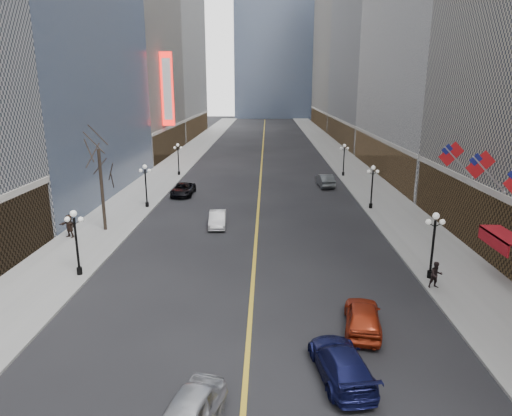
{
  "coord_description": "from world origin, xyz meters",
  "views": [
    {
      "loc": [
        0.88,
        1.53,
        12.54
      ],
      "look_at": [
        0.46,
        18.95,
        7.86
      ],
      "focal_mm": 32.0,
      "sensor_mm": 36.0,
      "label": 1
    }
  ],
  "objects_px": {
    "streetlamp_east_1": "(434,239)",
    "car_sb_far": "(325,180)",
    "streetlamp_west_2": "(146,181)",
    "car_sb_near": "(341,363)",
    "car_sb_mid": "(363,316)",
    "streetlamp_east_3": "(344,156)",
    "streetlamp_east_2": "(372,182)",
    "car_nb_mid": "(217,219)",
    "streetlamp_west_1": "(76,236)",
    "car_nb_far": "(183,189)",
    "streetlamp_west_3": "(178,156)"
  },
  "relations": [
    {
      "from": "streetlamp_east_1",
      "to": "car_sb_far",
      "type": "relative_size",
      "value": 0.92
    },
    {
      "from": "streetlamp_west_2",
      "to": "car_sb_near",
      "type": "distance_m",
      "value": 32.98
    },
    {
      "from": "car_sb_mid",
      "to": "streetlamp_east_3",
      "type": "bearing_deg",
      "value": -88.98
    },
    {
      "from": "car_sb_mid",
      "to": "streetlamp_west_2",
      "type": "bearing_deg",
      "value": -45.34
    },
    {
      "from": "streetlamp_east_2",
      "to": "car_nb_mid",
      "type": "relative_size",
      "value": 1.06
    },
    {
      "from": "car_sb_near",
      "to": "streetlamp_west_1",
      "type": "bearing_deg",
      "value": -42.79
    },
    {
      "from": "streetlamp_east_2",
      "to": "car_sb_far",
      "type": "xyz_separation_m",
      "value": [
        -3.42,
        11.24,
        -2.09
      ]
    },
    {
      "from": "streetlamp_east_3",
      "to": "car_nb_far",
      "type": "relative_size",
      "value": 0.87
    },
    {
      "from": "streetlamp_west_1",
      "to": "car_sb_mid",
      "type": "xyz_separation_m",
      "value": [
        17.79,
        -6.6,
        -2.12
      ]
    },
    {
      "from": "car_sb_near",
      "to": "car_sb_far",
      "type": "height_order",
      "value": "car_sb_far"
    },
    {
      "from": "streetlamp_west_3",
      "to": "car_nb_far",
      "type": "height_order",
      "value": "streetlamp_west_3"
    },
    {
      "from": "car_nb_mid",
      "to": "car_sb_far",
      "type": "distance_m",
      "value": 21.31
    },
    {
      "from": "streetlamp_west_2",
      "to": "car_sb_near",
      "type": "bearing_deg",
      "value": -60.87
    },
    {
      "from": "streetlamp_west_3",
      "to": "car_sb_mid",
      "type": "xyz_separation_m",
      "value": [
        17.79,
        -42.6,
        -2.12
      ]
    },
    {
      "from": "streetlamp_east_2",
      "to": "streetlamp_west_2",
      "type": "xyz_separation_m",
      "value": [
        -23.6,
        0.0,
        0.0
      ]
    },
    {
      "from": "streetlamp_west_2",
      "to": "car_nb_far",
      "type": "bearing_deg",
      "value": 64.55
    },
    {
      "from": "streetlamp_west_2",
      "to": "car_sb_near",
      "type": "xyz_separation_m",
      "value": [
        16.02,
        -28.75,
        -2.17
      ]
    },
    {
      "from": "streetlamp_east_2",
      "to": "streetlamp_east_3",
      "type": "height_order",
      "value": "same"
    },
    {
      "from": "streetlamp_west_2",
      "to": "streetlamp_west_3",
      "type": "relative_size",
      "value": 1.0
    },
    {
      "from": "car_nb_mid",
      "to": "car_sb_mid",
      "type": "distance_m",
      "value": 20.63
    },
    {
      "from": "streetlamp_west_2",
      "to": "car_sb_near",
      "type": "height_order",
      "value": "streetlamp_west_2"
    },
    {
      "from": "streetlamp_east_3",
      "to": "car_sb_far",
      "type": "bearing_deg",
      "value": -116.83
    },
    {
      "from": "car_nb_far",
      "to": "car_sb_mid",
      "type": "distance_m",
      "value": 33.98
    },
    {
      "from": "streetlamp_east_2",
      "to": "car_sb_near",
      "type": "height_order",
      "value": "streetlamp_east_2"
    },
    {
      "from": "streetlamp_east_1",
      "to": "car_nb_far",
      "type": "xyz_separation_m",
      "value": [
        -20.8,
        23.88,
        -2.18
      ]
    },
    {
      "from": "car_sb_near",
      "to": "car_sb_far",
      "type": "xyz_separation_m",
      "value": [
        4.16,
        39.98,
        0.07
      ]
    },
    {
      "from": "streetlamp_west_1",
      "to": "car_sb_far",
      "type": "relative_size",
      "value": 0.92
    },
    {
      "from": "streetlamp_west_2",
      "to": "streetlamp_west_3",
      "type": "distance_m",
      "value": 18.0
    },
    {
      "from": "car_sb_mid",
      "to": "streetlamp_west_3",
      "type": "bearing_deg",
      "value": -58.55
    },
    {
      "from": "streetlamp_east_2",
      "to": "streetlamp_west_2",
      "type": "distance_m",
      "value": 23.6
    },
    {
      "from": "car_sb_near",
      "to": "car_sb_mid",
      "type": "xyz_separation_m",
      "value": [
        1.77,
        4.14,
        0.05
      ]
    },
    {
      "from": "streetlamp_east_2",
      "to": "car_nb_mid",
      "type": "distance_m",
      "value": 16.84
    },
    {
      "from": "streetlamp_west_2",
      "to": "streetlamp_west_1",
      "type": "bearing_deg",
      "value": -90.0
    },
    {
      "from": "streetlamp_east_3",
      "to": "car_sb_mid",
      "type": "bearing_deg",
      "value": -97.76
    },
    {
      "from": "car_sb_far",
      "to": "car_sb_mid",
      "type": "bearing_deg",
      "value": 81.72
    },
    {
      "from": "car_sb_near",
      "to": "car_sb_far",
      "type": "distance_m",
      "value": 40.2
    },
    {
      "from": "streetlamp_west_2",
      "to": "car_sb_mid",
      "type": "xyz_separation_m",
      "value": [
        17.79,
        -24.6,
        -2.12
      ]
    },
    {
      "from": "streetlamp_west_1",
      "to": "car_nb_far",
      "type": "distance_m",
      "value": 24.15
    },
    {
      "from": "streetlamp_west_1",
      "to": "streetlamp_west_3",
      "type": "xyz_separation_m",
      "value": [
        0.0,
        36.0,
        0.0
      ]
    },
    {
      "from": "car_nb_far",
      "to": "car_sb_mid",
      "type": "relative_size",
      "value": 1.13
    },
    {
      "from": "car_nb_far",
      "to": "streetlamp_east_2",
      "type": "bearing_deg",
      "value": -15.53
    },
    {
      "from": "car_nb_far",
      "to": "streetlamp_west_2",
      "type": "bearing_deg",
      "value": -115.18
    },
    {
      "from": "car_nb_mid",
      "to": "streetlamp_west_1",
      "type": "bearing_deg",
      "value": -128.86
    },
    {
      "from": "car_nb_mid",
      "to": "car_sb_near",
      "type": "relative_size",
      "value": 0.84
    },
    {
      "from": "car_sb_near",
      "to": "streetlamp_east_1",
      "type": "bearing_deg",
      "value": -134.13
    },
    {
      "from": "streetlamp_west_2",
      "to": "streetlamp_east_3",
      "type": "bearing_deg",
      "value": 37.33
    },
    {
      "from": "streetlamp_west_2",
      "to": "car_sb_far",
      "type": "xyz_separation_m",
      "value": [
        20.18,
        11.24,
        -2.09
      ]
    },
    {
      "from": "streetlamp_west_3",
      "to": "car_nb_far",
      "type": "xyz_separation_m",
      "value": [
        2.8,
        -12.12,
        -2.18
      ]
    },
    {
      "from": "streetlamp_west_2",
      "to": "car_sb_far",
      "type": "bearing_deg",
      "value": 29.11
    },
    {
      "from": "car_nb_mid",
      "to": "car_sb_mid",
      "type": "xyz_separation_m",
      "value": [
        9.63,
        -18.24,
        0.08
      ]
    }
  ]
}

